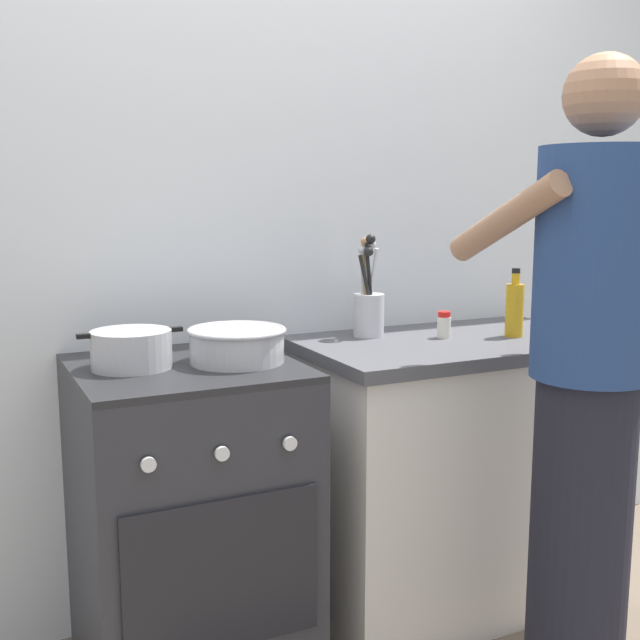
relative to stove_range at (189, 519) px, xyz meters
name	(u,v)px	position (x,y,z in m)	size (l,w,h in m)	color
back_wall	(311,228)	(0.55, 0.35, 0.80)	(3.20, 0.10, 2.50)	silver
countertop	(451,470)	(0.90, 0.00, 0.00)	(1.00, 0.60, 0.90)	silver
stove_range	(189,519)	(0.00, 0.00, 0.00)	(0.60, 0.62, 0.90)	#2D2D33
pot	(131,349)	(-0.14, 0.02, 0.50)	(0.28, 0.22, 0.10)	#B2B2B7
mixing_bowl	(237,343)	(0.14, -0.04, 0.50)	(0.28, 0.28, 0.10)	#B7B7BC
utensil_crock	(369,305)	(0.67, 0.16, 0.56)	(0.10, 0.10, 0.34)	silver
spice_bottle	(444,325)	(0.87, 0.03, 0.49)	(0.04, 0.04, 0.09)	silver
oil_bottle	(515,308)	(1.10, -0.05, 0.54)	(0.06, 0.06, 0.23)	gold
person	(587,392)	(0.89, -0.59, 0.41)	(0.41, 0.50, 1.70)	black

